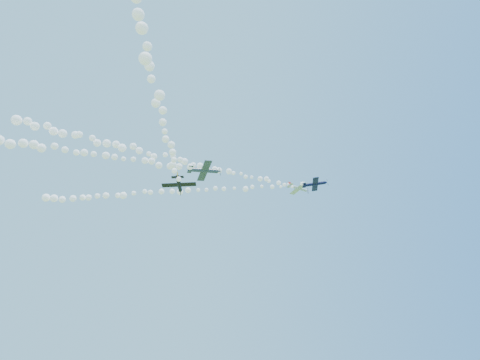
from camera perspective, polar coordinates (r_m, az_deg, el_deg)
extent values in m
cylinder|color=silver|center=(112.67, 8.22, -1.12)|extent=(5.70, 2.59, 1.09)
cone|color=silver|center=(114.25, 9.51, -1.51)|extent=(0.91, 0.94, 0.80)
cone|color=red|center=(114.48, 9.68, -1.56)|extent=(0.37, 0.35, 0.28)
cube|color=black|center=(114.42, 9.64, -1.55)|extent=(0.14, 0.27, 1.81)
cube|color=silver|center=(112.73, 8.33, -1.20)|extent=(3.23, 7.17, 0.64)
cube|color=silver|center=(111.42, 7.13, -0.77)|extent=(1.43, 2.60, 0.27)
cube|color=red|center=(111.66, 7.08, -0.54)|extent=(0.93, 0.40, 1.19)
sphere|color=black|center=(113.26, 8.55, -1.07)|extent=(0.86, 0.89, 0.76)
cylinder|color=#0D1039|center=(107.66, 10.50, -0.57)|extent=(5.96, 2.53, 1.42)
cone|color=#0D1039|center=(108.12, 12.17, -0.33)|extent=(0.96, 0.98, 0.86)
cone|color=white|center=(108.19, 12.40, -0.30)|extent=(0.39, 0.36, 0.31)
cube|color=black|center=(108.17, 12.34, -0.31)|extent=(0.26, 0.25, 1.87)
cube|color=#0D1039|center=(107.63, 10.64, -0.61)|extent=(3.72, 7.40, 0.46)
cube|color=#0D1039|center=(107.37, 9.10, -0.75)|extent=(1.61, 2.70, 0.22)
cube|color=white|center=(107.61, 9.01, -0.51)|extent=(1.02, 0.44, 1.28)
sphere|color=black|center=(107.95, 10.90, -0.34)|extent=(0.96, 0.93, 0.80)
cylinder|color=#363F4F|center=(92.20, -5.26, 1.37)|extent=(6.83, 2.29, 1.63)
cone|color=#363F4F|center=(93.10, -3.09, 1.23)|extent=(1.04, 1.05, 0.98)
cone|color=navy|center=(93.24, -2.79, 1.21)|extent=(0.42, 0.38, 0.35)
cube|color=black|center=(93.20, -2.87, 1.22)|extent=(0.31, 0.35, 2.13)
cube|color=#363F4F|center=(92.19, -5.09, 1.29)|extent=(2.47, 8.40, 1.14)
cube|color=#363F4F|center=(91.58, -7.10, 1.51)|extent=(1.23, 2.99, 0.47)
cube|color=navy|center=(91.91, -7.18, 1.83)|extent=(1.21, 0.33, 1.45)
sphere|color=black|center=(92.65, -4.71, 1.55)|extent=(0.96, 0.95, 0.96)
cylinder|color=black|center=(82.93, -8.68, -0.53)|extent=(1.48, 5.73, 1.04)
cone|color=black|center=(85.57, -8.46, -1.56)|extent=(0.83, 0.78, 0.78)
cone|color=yellow|center=(85.94, -8.43, -1.70)|extent=(0.30, 0.32, 0.28)
cube|color=black|center=(85.84, -8.44, -1.66)|extent=(0.24, 0.17, 1.79)
cube|color=black|center=(83.07, -8.66, -0.68)|extent=(7.11, 2.65, 0.64)
cube|color=black|center=(80.78, -8.87, 0.41)|extent=(2.55, 1.23, 0.27)
cube|color=yellow|center=(80.99, -8.87, 0.75)|extent=(0.31, 0.96, 1.17)
sphere|color=black|center=(83.80, -8.62, -0.59)|extent=(0.83, 0.83, 0.75)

